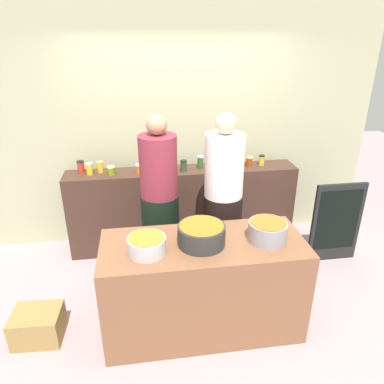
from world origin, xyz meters
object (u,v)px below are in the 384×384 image
(preserve_jar_7, at_px, (184,166))
(preserve_jar_9, at_px, (213,161))
(cooking_pot_left, at_px, (147,245))
(preserve_jar_10, at_px, (240,163))
(cooking_pot_right, at_px, (267,231))
(preserve_jar_2, at_px, (100,167))
(cooking_pot_center, at_px, (201,235))
(cook_with_tongs, at_px, (160,211))
(preserve_jar_12, at_px, (262,160))
(preserve_jar_0, at_px, (81,167))
(preserve_jar_8, at_px, (200,162))
(preserve_jar_3, at_px, (111,171))
(cook_in_cap, at_px, (223,211))
(bread_crate, at_px, (38,325))
(preserve_jar_11, at_px, (249,162))
(preserve_jar_5, at_px, (162,168))
(preserve_jar_6, at_px, (174,166))
(chalkboard_sign, at_px, (336,223))
(preserve_jar_4, at_px, (140,169))
(preserve_jar_1, at_px, (89,169))

(preserve_jar_7, relative_size, preserve_jar_9, 0.96)
(cooking_pot_left, bearing_deg, preserve_jar_7, 71.77)
(preserve_jar_10, bearing_deg, cooking_pot_right, -96.03)
(preserve_jar_2, distance_m, preserve_jar_10, 1.62)
(cooking_pot_center, xyz_separation_m, cook_with_tongs, (-0.29, 0.76, -0.15))
(preserve_jar_2, height_order, preserve_jar_12, preserve_jar_2)
(preserve_jar_0, distance_m, preserve_jar_8, 1.36)
(preserve_jar_0, xyz_separation_m, preserve_jar_8, (1.36, -0.05, 0.00))
(preserve_jar_3, bearing_deg, cooking_pot_left, -76.42)
(preserve_jar_3, xyz_separation_m, cook_with_tongs, (0.50, -0.60, -0.24))
(cook_in_cap, distance_m, bread_crate, 1.97)
(preserve_jar_11, bearing_deg, preserve_jar_10, -165.97)
(preserve_jar_11, bearing_deg, preserve_jar_7, -176.24)
(preserve_jar_10, distance_m, cook_in_cap, 0.85)
(preserve_jar_8, height_order, preserve_jar_11, preserve_jar_8)
(preserve_jar_3, xyz_separation_m, preserve_jar_7, (0.82, 0.00, 0.01))
(preserve_jar_0, relative_size, preserve_jar_12, 1.13)
(cook_with_tongs, bearing_deg, preserve_jar_2, 131.72)
(preserve_jar_8, bearing_deg, preserve_jar_0, 177.91)
(preserve_jar_3, height_order, preserve_jar_5, preserve_jar_5)
(cooking_pot_left, bearing_deg, cooking_pot_right, 2.58)
(preserve_jar_8, xyz_separation_m, bread_crate, (-1.65, -1.36, -0.94))
(preserve_jar_8, xyz_separation_m, preserve_jar_9, (0.16, 0.04, -0.01))
(preserve_jar_0, distance_m, bread_crate, 1.72)
(preserve_jar_8, bearing_deg, preserve_jar_5, -171.46)
(preserve_jar_5, height_order, preserve_jar_9, preserve_jar_9)
(preserve_jar_6, height_order, preserve_jar_11, preserve_jar_6)
(preserve_jar_2, distance_m, bread_crate, 1.75)
(preserve_jar_10, bearing_deg, cook_in_cap, -116.81)
(preserve_jar_2, bearing_deg, cook_with_tongs, -48.28)
(preserve_jar_3, distance_m, chalkboard_sign, 2.61)
(preserve_jar_0, bearing_deg, preserve_jar_4, -9.91)
(preserve_jar_5, bearing_deg, preserve_jar_2, 171.67)
(preserve_jar_7, relative_size, preserve_jar_12, 1.03)
(preserve_jar_0, bearing_deg, preserve_jar_2, -4.64)
(cooking_pot_left, relative_size, cook_in_cap, 0.17)
(preserve_jar_8, bearing_deg, preserve_jar_9, 12.82)
(preserve_jar_9, relative_size, cook_with_tongs, 0.08)
(preserve_jar_12, bearing_deg, preserve_jar_10, -171.64)
(preserve_jar_3, height_order, chalkboard_sign, preserve_jar_3)
(preserve_jar_8, relative_size, chalkboard_sign, 0.15)
(cooking_pot_left, bearing_deg, preserve_jar_8, 65.73)
(cooking_pot_left, distance_m, cook_in_cap, 1.07)
(cooking_pot_right, relative_size, cook_with_tongs, 0.18)
(preserve_jar_3, bearing_deg, preserve_jar_11, 2.02)
(cooking_pot_center, bearing_deg, preserve_jar_9, 75.07)
(preserve_jar_4, bearing_deg, preserve_jar_3, -178.88)
(preserve_jar_11, relative_size, bread_crate, 0.28)
(preserve_jar_1, xyz_separation_m, bread_crate, (-0.39, -1.35, -0.93))
(preserve_jar_6, xyz_separation_m, cooking_pot_center, (0.09, -1.37, -0.11))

